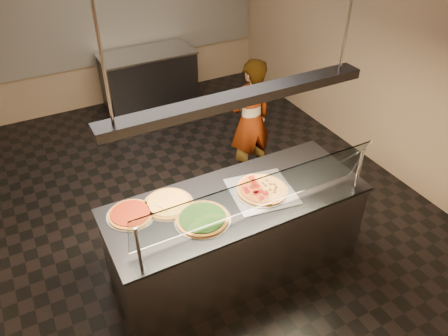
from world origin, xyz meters
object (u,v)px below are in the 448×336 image
sneeze_guard (258,194)px  worker (250,121)px  pizza_spatula (170,208)px  pizza_spinach (202,218)px  perforated_tray (262,191)px  half_pizza_pepperoni (251,192)px  serving_counter (236,234)px  half_pizza_sausage (272,186)px  pizza_cheese (168,203)px  heat_lamp_housing (239,98)px  pizza_tomato (130,214)px  prep_table (149,80)px

sneeze_guard → worker: 1.99m
sneeze_guard → pizza_spatula: (-0.61, 0.47, -0.27)m
pizza_spinach → worker: bearing=47.1°
pizza_spinach → worker: (1.36, 1.46, -0.14)m
worker → perforated_tray: bearing=59.7°
pizza_spinach → half_pizza_pepperoni: bearing=9.0°
serving_counter → worker: 1.69m
half_pizza_sausage → pizza_spinach: bearing=-173.8°
sneeze_guard → perforated_tray: (0.25, 0.32, -0.29)m
perforated_tray → pizza_spinach: pizza_spinach is taller
perforated_tray → pizza_spatula: (-0.86, 0.15, 0.02)m
half_pizza_sausage → pizza_spinach: size_ratio=1.02×
serving_counter → worker: size_ratio=1.52×
serving_counter → pizza_cheese: 0.79m
sneeze_guard → half_pizza_pepperoni: 0.43m
pizza_spinach → worker: worker is taller
serving_counter → heat_lamp_housing: (-0.00, 0.00, 1.48)m
sneeze_guard → pizza_spatula: 0.82m
half_pizza_sausage → pizza_tomato: half_pizza_sausage is taller
half_pizza_sausage → pizza_spatula: 0.99m
serving_counter → prep_table: (0.49, 3.80, 0.00)m
perforated_tray → half_pizza_pepperoni: half_pizza_pepperoni is taller
serving_counter → pizza_tomato: bearing=166.0°
half_pizza_pepperoni → serving_counter: bearing=169.7°
pizza_tomato → perforated_tray: bearing=-12.3°
serving_counter → half_pizza_sausage: (0.37, -0.03, 0.49)m
pizza_spinach → pizza_spatula: bearing=130.4°
pizza_cheese → pizza_tomato: (-0.35, 0.02, -0.00)m
pizza_spatula → prep_table: pizza_spatula is taller
pizza_spinach → heat_lamp_housing: bearing=15.4°
pizza_cheese → heat_lamp_housing: 1.19m
half_pizza_sausage → sneeze_guard: bearing=-139.3°
sneeze_guard → pizza_spinach: sneeze_guard is taller
pizza_spatula → heat_lamp_housing: size_ratio=0.11×
half_pizza_sausage → prep_table: size_ratio=0.34×
pizza_cheese → pizza_spatula: bearing=-103.3°
worker → pizza_tomato: bearing=27.3°
pizza_tomato → heat_lamp_housing: heat_lamp_housing is taller
serving_counter → pizza_tomato: size_ratio=5.81×
sneeze_guard → half_pizza_pepperoni: sneeze_guard is taller
pizza_spatula → pizza_cheese: bearing=76.7°
half_pizza_sausage → pizza_cheese: 0.99m
pizza_spinach → prep_table: pizza_spinach is taller
worker → half_pizza_pepperoni: bearing=56.1°
serving_counter → pizza_cheese: (-0.59, 0.22, 0.48)m
half_pizza_sausage → heat_lamp_housing: bearing=175.8°
pizza_cheese → prep_table: (1.08, 3.59, -0.48)m
half_pizza_pepperoni → prep_table: size_ratio=0.34×
half_pizza_sausage → pizza_cheese: bearing=165.8°
prep_table → serving_counter: bearing=-97.3°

